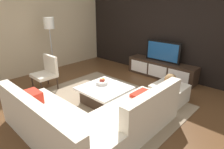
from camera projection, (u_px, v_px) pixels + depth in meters
ground_plane at (104, 106)px, 4.24m from camera, size 14.00×14.00×0.00m
feature_wall_back at (170, 30)px, 5.59m from camera, size 6.40×0.12×2.80m
side_wall_left at (36, 28)px, 5.95m from camera, size 0.12×5.20×2.80m
area_rug at (101, 104)px, 4.31m from camera, size 3.32×2.76×0.01m
media_console at (161, 69)px, 5.79m from camera, size 2.11×0.48×0.50m
television at (163, 51)px, 5.60m from camera, size 1.08×0.06×0.61m
sectional_couch at (89, 120)px, 3.24m from camera, size 2.32×2.39×0.81m
coffee_table at (104, 95)px, 4.31m from camera, size 0.99×0.97×0.38m
accent_chair_near at (47, 70)px, 4.97m from camera, size 0.58×0.52×0.87m
floor_lamp at (49, 27)px, 5.56m from camera, size 0.29×0.29×1.75m
ottoman at (169, 93)px, 4.36m from camera, size 0.70×0.70×0.40m
fruit_bowl at (102, 82)px, 4.41m from camera, size 0.28×0.28×0.13m
decorative_ball at (171, 80)px, 4.25m from camera, size 0.27×0.27×0.27m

